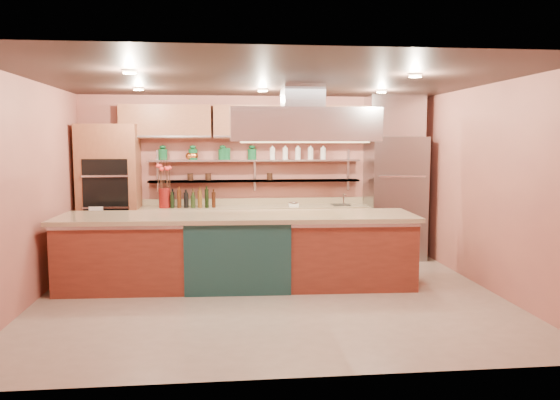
{
  "coord_description": "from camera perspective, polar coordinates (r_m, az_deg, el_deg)",
  "views": [
    {
      "loc": [
        -0.61,
        -6.96,
        2.03
      ],
      "look_at": [
        0.23,
        1.0,
        1.16
      ],
      "focal_mm": 35.0,
      "sensor_mm": 36.0,
      "label": 1
    }
  ],
  "objects": [
    {
      "name": "green_canister",
      "position": [
        9.33,
        -5.71,
        4.82
      ],
      "size": [
        0.21,
        0.21,
        0.2
      ],
      "primitive_type": "cylinder",
      "rotation": [
        0.0,
        0.0,
        -0.37
      ],
      "color": "#0F4824",
      "rests_on": "wall_shelf_upper"
    },
    {
      "name": "kitchen_scale",
      "position": [
        9.25,
        1.41,
        -0.37
      ],
      "size": [
        0.18,
        0.14,
        0.09
      ],
      "primitive_type": "cube",
      "rotation": [
        0.0,
        0.0,
        -0.14
      ],
      "color": "white",
      "rests_on": "back_counter"
    },
    {
      "name": "wall_right",
      "position": [
        7.87,
        21.29,
        1.17
      ],
      "size": [
        0.04,
        5.0,
        2.8
      ],
      "primitive_type": "cube",
      "color": "#A95E4F",
      "rests_on": "floor"
    },
    {
      "name": "upper_cabinets",
      "position": [
        9.31,
        -2.31,
        8.15
      ],
      "size": [
        4.6,
        0.36,
        0.55
      ],
      "primitive_type": "cube",
      "color": "brown",
      "rests_on": "wall_back"
    },
    {
      "name": "ceiling_downlights",
      "position": [
        7.22,
        -1.2,
        12.06
      ],
      "size": [
        4.0,
        2.8,
        0.02
      ],
      "primitive_type": "cube",
      "color": "#FFE5A5",
      "rests_on": "ceiling"
    },
    {
      "name": "wall_shelf_lower",
      "position": [
        9.37,
        -2.61,
        2.01
      ],
      "size": [
        3.6,
        0.26,
        0.03
      ],
      "primitive_type": "cube",
      "color": "#BABDC2",
      "rests_on": "wall_back"
    },
    {
      "name": "copper_kettle",
      "position": [
        9.35,
        -9.37,
        4.56
      ],
      "size": [
        0.19,
        0.19,
        0.13
      ],
      "primitive_type": "ellipsoid",
      "rotation": [
        0.0,
        0.0,
        0.21
      ],
      "color": "orange",
      "rests_on": "wall_shelf_upper"
    },
    {
      "name": "wall_back",
      "position": [
        9.5,
        -2.36,
        2.37
      ],
      "size": [
        6.0,
        0.04,
        2.8
      ],
      "primitive_type": "cube",
      "color": "#A95E4F",
      "rests_on": "floor"
    },
    {
      "name": "wall_shelf_upper",
      "position": [
        9.35,
        -2.62,
        4.15
      ],
      "size": [
        3.6,
        0.26,
        0.03
      ],
      "primitive_type": "cube",
      "color": "#BABDC2",
      "rests_on": "wall_back"
    },
    {
      "name": "bar_faucet",
      "position": [
        9.5,
        6.65,
        0.09
      ],
      "size": [
        0.03,
        0.03,
        0.2
      ],
      "primitive_type": "cylinder",
      "rotation": [
        0.0,
        0.0,
        0.02
      ],
      "color": "white",
      "rests_on": "back_counter"
    },
    {
      "name": "wall_left",
      "position": [
        7.39,
        -24.91,
        0.71
      ],
      "size": [
        0.04,
        5.0,
        2.8
      ],
      "primitive_type": "cube",
      "color": "#A95E4F",
      "rests_on": "floor"
    },
    {
      "name": "floor",
      "position": [
        7.28,
        -1.01,
        -10.1
      ],
      "size": [
        6.0,
        5.0,
        0.02
      ],
      "primitive_type": "cube",
      "color": "gray",
      "rests_on": "ground"
    },
    {
      "name": "wall_front",
      "position": [
        4.55,
        1.73,
        -1.79
      ],
      "size": [
        6.0,
        0.04,
        2.8
      ],
      "primitive_type": "cube",
      "color": "#A95E4F",
      "rests_on": "floor"
    },
    {
      "name": "range_hood",
      "position": [
        7.63,
        2.35,
        7.83
      ],
      "size": [
        2.0,
        1.0,
        0.45
      ],
      "primitive_type": "cube",
      "color": "#BABDC2",
      "rests_on": "ceiling"
    },
    {
      "name": "oil_bottle_cluster",
      "position": [
        9.18,
        -9.06,
        0.03
      ],
      "size": [
        0.82,
        0.33,
        0.26
      ],
      "primitive_type": "cube",
      "rotation": [
        0.0,
        0.0,
        0.13
      ],
      "color": "black",
      "rests_on": "back_counter"
    },
    {
      "name": "flower_vase",
      "position": [
        9.21,
        -11.98,
        0.21
      ],
      "size": [
        0.19,
        0.19,
        0.33
      ],
      "primitive_type": "cylinder",
      "rotation": [
        0.0,
        0.0,
        0.01
      ],
      "color": "maroon",
      "rests_on": "back_counter"
    },
    {
      "name": "refrigerator",
      "position": [
        9.62,
        11.9,
        0.2
      ],
      "size": [
        0.95,
        0.72,
        2.1
      ],
      "primitive_type": "cube",
      "color": "gray",
      "rests_on": "floor"
    },
    {
      "name": "ceiling",
      "position": [
        7.03,
        -1.06,
        12.47
      ],
      "size": [
        6.0,
        5.0,
        0.02
      ],
      "primitive_type": "cube",
      "color": "black",
      "rests_on": "wall_back"
    },
    {
      "name": "back_counter",
      "position": [
        9.31,
        -2.52,
        -3.5
      ],
      "size": [
        3.84,
        0.64,
        0.93
      ],
      "primitive_type": "cube",
      "color": "tan",
      "rests_on": "floor"
    },
    {
      "name": "island",
      "position": [
        7.7,
        -4.38,
        -5.26
      ],
      "size": [
        4.88,
        1.25,
        1.01
      ],
      "primitive_type": "cube",
      "rotation": [
        0.0,
        0.0,
        -0.04
      ],
      "color": "maroon",
      "rests_on": "floor"
    },
    {
      "name": "oven_stack",
      "position": [
        9.37,
        -17.36,
        0.51
      ],
      "size": [
        0.95,
        0.64,
        2.3
      ],
      "primitive_type": "cube",
      "color": "brown",
      "rests_on": "floor"
    }
  ]
}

